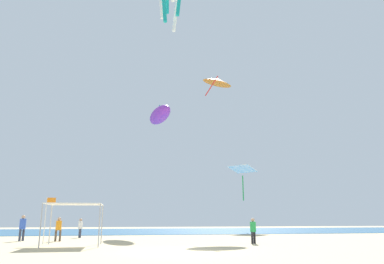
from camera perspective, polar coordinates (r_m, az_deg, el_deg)
ground at (r=19.70m, az=-2.14°, el=-18.42°), size 110.00×110.00×0.10m
ocean_strip at (r=50.54m, az=-7.70°, el=-15.17°), size 110.00×24.06×0.03m
canopy_tent at (r=24.78m, az=-17.91°, el=-10.95°), size 3.40×3.12×2.59m
person_near_tent at (r=25.94m, az=9.57°, el=-14.74°), size 0.40×0.40×1.69m
person_leftmost at (r=29.89m, az=-20.23°, el=-13.84°), size 0.47×0.42×1.76m
person_central at (r=34.64m, az=-17.14°, el=-13.99°), size 0.40×0.43×1.67m
person_rightmost at (r=31.30m, az=-25.08°, el=-13.19°), size 0.46×0.47×1.92m
banner_flag at (r=26.86m, az=-21.87°, el=-12.05°), size 0.61×0.06×3.05m
kite_inflatable_purple at (r=44.77m, az=-5.09°, el=2.70°), size 3.20×6.62×2.43m
kite_diamond_white at (r=48.15m, az=7.94°, el=-6.02°), size 4.26×4.26×4.45m
kite_delta_orange at (r=45.10m, az=4.03°, el=8.02°), size 5.03×5.03×3.05m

